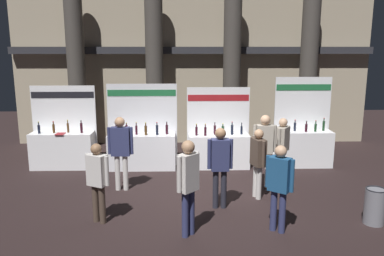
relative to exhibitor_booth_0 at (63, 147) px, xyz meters
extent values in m
plane|color=black|center=(3.80, -2.29, -0.61)|extent=(24.98, 24.98, 0.00)
cube|color=tan|center=(3.80, 3.02, 2.39)|extent=(12.49, 0.25, 6.01)
cube|color=#2D2D33|center=(3.80, 2.71, 2.69)|extent=(12.49, 0.20, 0.24)
cylinder|color=#423D38|center=(-0.03, 2.05, 2.17)|extent=(0.58, 0.58, 5.55)
cylinder|color=#423D38|center=(2.52, 2.05, 2.17)|extent=(0.58, 0.58, 5.55)
cylinder|color=#423D38|center=(5.08, 2.05, 2.17)|extent=(0.58, 0.58, 5.55)
cylinder|color=#423D38|center=(7.63, 2.05, 2.17)|extent=(0.58, 0.58, 5.55)
cube|color=white|center=(0.00, -0.05, -0.09)|extent=(1.75, 0.60, 1.03)
cube|color=white|center=(0.00, 0.29, 0.56)|extent=(1.83, 0.04, 2.33)
cube|color=black|center=(0.00, 0.27, 1.46)|extent=(1.78, 0.01, 0.18)
cylinder|color=black|center=(-0.59, -0.14, 0.54)|extent=(0.07, 0.07, 0.24)
cylinder|color=black|center=(-0.59, -0.14, 0.70)|extent=(0.03, 0.03, 0.08)
cylinder|color=gold|center=(-0.59, -0.14, 0.75)|extent=(0.03, 0.03, 0.02)
cylinder|color=#472D14|center=(-0.21, -0.07, 0.54)|extent=(0.07, 0.07, 0.24)
cylinder|color=#472D14|center=(-0.21, -0.07, 0.70)|extent=(0.03, 0.03, 0.07)
cylinder|color=red|center=(-0.21, -0.07, 0.75)|extent=(0.03, 0.03, 0.02)
cylinder|color=#472D14|center=(0.18, -0.02, 0.55)|extent=(0.06, 0.06, 0.26)
cylinder|color=#472D14|center=(0.18, -0.02, 0.73)|extent=(0.03, 0.03, 0.08)
cylinder|color=gold|center=(0.18, -0.02, 0.78)|extent=(0.03, 0.03, 0.02)
cylinder|color=black|center=(0.58, -0.08, 0.56)|extent=(0.07, 0.07, 0.28)
cylinder|color=black|center=(0.58, -0.08, 0.73)|extent=(0.03, 0.03, 0.06)
cylinder|color=black|center=(0.58, -0.08, 0.77)|extent=(0.03, 0.03, 0.02)
cube|color=maroon|center=(0.02, -0.23, 0.43)|extent=(0.24, 0.31, 0.01)
cube|color=white|center=(2.28, -0.18, -0.11)|extent=(1.90, 0.60, 1.00)
cube|color=white|center=(2.28, 0.16, 0.58)|extent=(1.99, 0.04, 2.39)
cube|color=#1E6638|center=(2.28, 0.14, 1.52)|extent=(1.94, 0.01, 0.18)
cylinder|color=black|center=(1.57, -0.19, 0.51)|extent=(0.06, 0.06, 0.24)
cylinder|color=black|center=(1.57, -0.19, 0.67)|extent=(0.03, 0.03, 0.07)
cylinder|color=black|center=(1.57, -0.19, 0.71)|extent=(0.03, 0.03, 0.02)
cylinder|color=black|center=(1.85, -0.14, 0.52)|extent=(0.07, 0.07, 0.25)
cylinder|color=black|center=(1.85, -0.14, 0.67)|extent=(0.03, 0.03, 0.06)
cylinder|color=gold|center=(1.85, -0.14, 0.71)|extent=(0.03, 0.03, 0.02)
cylinder|color=black|center=(2.13, -0.20, 0.51)|extent=(0.06, 0.06, 0.25)
cylinder|color=black|center=(2.13, -0.20, 0.68)|extent=(0.03, 0.03, 0.09)
cylinder|color=gold|center=(2.13, -0.20, 0.73)|extent=(0.03, 0.03, 0.02)
cylinder|color=#472D14|center=(2.41, -0.27, 0.52)|extent=(0.07, 0.07, 0.26)
cylinder|color=#472D14|center=(2.41, -0.27, 0.69)|extent=(0.03, 0.03, 0.08)
cylinder|color=gold|center=(2.41, -0.27, 0.74)|extent=(0.03, 0.03, 0.02)
cylinder|color=black|center=(2.72, -0.25, 0.53)|extent=(0.07, 0.07, 0.28)
cylinder|color=black|center=(2.72, -0.25, 0.70)|extent=(0.03, 0.03, 0.07)
cylinder|color=red|center=(2.72, -0.25, 0.74)|extent=(0.03, 0.03, 0.02)
cylinder|color=black|center=(2.99, -0.16, 0.52)|extent=(0.07, 0.07, 0.27)
cylinder|color=black|center=(2.99, -0.16, 0.69)|extent=(0.03, 0.03, 0.07)
cylinder|color=black|center=(2.99, -0.16, 0.73)|extent=(0.03, 0.03, 0.02)
cube|color=white|center=(4.47, -0.12, -0.13)|extent=(1.73, 0.60, 0.96)
cube|color=white|center=(4.47, 0.22, 0.53)|extent=(1.81, 0.04, 2.28)
cube|color=maroon|center=(4.47, 0.20, 1.37)|extent=(1.76, 0.01, 0.18)
cylinder|color=black|center=(3.82, -0.16, 0.47)|extent=(0.07, 0.07, 0.24)
cylinder|color=black|center=(3.82, -0.16, 0.62)|extent=(0.03, 0.03, 0.08)
cylinder|color=gold|center=(3.82, -0.16, 0.67)|extent=(0.03, 0.03, 0.02)
cylinder|color=black|center=(4.07, -0.20, 0.47)|extent=(0.07, 0.07, 0.25)
cylinder|color=black|center=(4.07, -0.20, 0.63)|extent=(0.03, 0.03, 0.08)
cylinder|color=gold|center=(4.07, -0.20, 0.68)|extent=(0.03, 0.03, 0.02)
cylinder|color=black|center=(4.35, -0.06, 0.48)|extent=(0.06, 0.06, 0.26)
cylinder|color=black|center=(4.35, -0.06, 0.64)|extent=(0.03, 0.03, 0.07)
cylinder|color=black|center=(4.35, -0.06, 0.69)|extent=(0.03, 0.03, 0.02)
cylinder|color=#19381E|center=(4.58, -0.04, 0.46)|extent=(0.07, 0.07, 0.24)
cylinder|color=#19381E|center=(4.58, -0.04, 0.61)|extent=(0.03, 0.03, 0.06)
cylinder|color=gold|center=(4.58, -0.04, 0.65)|extent=(0.03, 0.03, 0.02)
cylinder|color=black|center=(4.84, -0.08, 0.49)|extent=(0.07, 0.07, 0.28)
cylinder|color=black|center=(4.84, -0.08, 0.66)|extent=(0.03, 0.03, 0.08)
cylinder|color=red|center=(4.84, -0.08, 0.71)|extent=(0.03, 0.03, 0.02)
cylinder|color=black|center=(5.12, -0.05, 0.46)|extent=(0.06, 0.06, 0.23)
cylinder|color=black|center=(5.12, -0.05, 0.62)|extent=(0.03, 0.03, 0.09)
cylinder|color=black|center=(5.12, -0.05, 0.67)|extent=(0.03, 0.03, 0.02)
cube|color=white|center=(6.95, -0.04, -0.09)|extent=(1.56, 0.60, 1.03)
cube|color=white|center=(6.95, 0.30, 0.67)|extent=(1.64, 0.04, 2.56)
cube|color=#1E6638|center=(6.95, 0.28, 1.65)|extent=(1.60, 0.01, 0.18)
cylinder|color=#472D14|center=(6.39, -0.03, 0.56)|extent=(0.07, 0.07, 0.27)
cylinder|color=#472D14|center=(6.39, -0.03, 0.73)|extent=(0.03, 0.03, 0.06)
cylinder|color=black|center=(6.39, -0.03, 0.77)|extent=(0.03, 0.03, 0.02)
cylinder|color=black|center=(6.67, 0.00, 0.54)|extent=(0.07, 0.07, 0.24)
cylinder|color=black|center=(6.67, 0.00, 0.70)|extent=(0.03, 0.03, 0.07)
cylinder|color=red|center=(6.67, 0.00, 0.75)|extent=(0.03, 0.03, 0.02)
cylinder|color=black|center=(6.96, -0.12, 0.54)|extent=(0.07, 0.07, 0.22)
cylinder|color=black|center=(6.96, -0.12, 0.68)|extent=(0.03, 0.03, 0.07)
cylinder|color=black|center=(6.96, -0.12, 0.73)|extent=(0.03, 0.03, 0.02)
cylinder|color=#19381E|center=(7.24, -0.10, 0.54)|extent=(0.07, 0.07, 0.22)
cylinder|color=#19381E|center=(7.24, -0.10, 0.69)|extent=(0.03, 0.03, 0.08)
cylinder|color=red|center=(7.24, -0.10, 0.74)|extent=(0.03, 0.03, 0.02)
cylinder|color=#19381E|center=(7.51, 0.02, 0.56)|extent=(0.07, 0.07, 0.28)
cylinder|color=#19381E|center=(7.51, 0.02, 0.74)|extent=(0.03, 0.03, 0.08)
cylinder|color=red|center=(7.51, 0.02, 0.79)|extent=(0.03, 0.03, 0.02)
cylinder|color=slate|center=(7.16, -3.87, -0.26)|extent=(0.40, 0.40, 0.70)
torus|color=black|center=(7.16, -3.87, 0.10)|extent=(0.39, 0.39, 0.02)
cylinder|color=navy|center=(5.26, -4.20, -0.21)|extent=(0.12, 0.12, 0.80)
cylinder|color=navy|center=(5.12, -4.09, -0.21)|extent=(0.12, 0.12, 0.80)
cube|color=navy|center=(5.19, -4.15, 0.51)|extent=(0.44, 0.41, 0.64)
sphere|color=tan|center=(5.19, -4.15, 0.95)|extent=(0.22, 0.22, 0.22)
cylinder|color=navy|center=(5.38, -4.29, 0.53)|extent=(0.08, 0.08, 0.60)
cylinder|color=navy|center=(5.01, -4.00, 0.53)|extent=(0.08, 0.08, 0.60)
cylinder|color=silver|center=(5.51, -1.79, -0.17)|extent=(0.12, 0.12, 0.87)
cylinder|color=silver|center=(5.33, -1.76, -0.17)|extent=(0.12, 0.12, 0.87)
cube|color=#ADA393|center=(5.42, -1.78, 0.61)|extent=(0.42, 0.28, 0.69)
sphere|color=tan|center=(5.42, -1.78, 1.08)|extent=(0.24, 0.24, 0.24)
cylinder|color=#ADA393|center=(5.66, -1.80, 0.63)|extent=(0.08, 0.08, 0.66)
cylinder|color=#ADA393|center=(5.18, -1.75, 0.63)|extent=(0.08, 0.08, 0.66)
cylinder|color=maroon|center=(5.92, -1.38, -0.21)|extent=(0.12, 0.12, 0.80)
cylinder|color=maroon|center=(6.02, -1.23, -0.21)|extent=(0.12, 0.12, 0.80)
cube|color=#ADA393|center=(5.97, -1.31, 0.50)|extent=(0.45, 0.51, 0.63)
sphere|color=tan|center=(5.97, -1.31, 0.93)|extent=(0.22, 0.22, 0.22)
cylinder|color=#ADA393|center=(5.83, -1.53, 0.52)|extent=(0.08, 0.08, 0.60)
cylinder|color=#ADA393|center=(6.12, -1.08, 0.52)|extent=(0.08, 0.08, 0.60)
cylinder|color=silver|center=(5.15, -2.55, -0.22)|extent=(0.12, 0.12, 0.78)
cylinder|color=silver|center=(5.11, -2.39, -0.22)|extent=(0.12, 0.12, 0.78)
cube|color=#47382D|center=(5.13, -2.47, 0.47)|extent=(0.32, 0.45, 0.62)
sphere|color=tan|center=(5.13, -2.47, 0.89)|extent=(0.21, 0.21, 0.21)
cylinder|color=#47382D|center=(5.20, -2.71, 0.49)|extent=(0.08, 0.08, 0.58)
cylinder|color=#47382D|center=(5.06, -2.23, 0.49)|extent=(0.08, 0.08, 0.58)
cylinder|color=#23232D|center=(4.13, -3.02, -0.19)|extent=(0.12, 0.12, 0.85)
cylinder|color=#23232D|center=(4.30, -3.02, -0.19)|extent=(0.12, 0.12, 0.85)
cube|color=navy|center=(4.21, -3.02, 0.57)|extent=(0.38, 0.24, 0.67)
sphere|color=#8C6647|center=(4.21, -3.02, 1.03)|extent=(0.23, 0.23, 0.23)
cylinder|color=navy|center=(3.98, -3.03, 0.59)|extent=(0.08, 0.08, 0.64)
cylinder|color=navy|center=(4.44, -3.02, 0.59)|extent=(0.08, 0.08, 0.64)
cylinder|color=#47382D|center=(1.85, -3.71, -0.22)|extent=(0.12, 0.12, 0.77)
cylinder|color=#47382D|center=(1.70, -3.63, -0.22)|extent=(0.12, 0.12, 0.77)
cube|color=silver|center=(1.78, -3.67, 0.47)|extent=(0.44, 0.37, 0.61)
sphere|color=#8C6647|center=(1.78, -3.67, 0.89)|extent=(0.21, 0.21, 0.21)
cylinder|color=silver|center=(1.98, -3.78, 0.48)|extent=(0.08, 0.08, 0.58)
cylinder|color=silver|center=(1.57, -3.56, 0.48)|extent=(0.08, 0.08, 0.58)
cylinder|color=silver|center=(2.04, -1.88, -0.18)|extent=(0.12, 0.12, 0.87)
cylinder|color=silver|center=(1.85, -1.88, -0.18)|extent=(0.12, 0.12, 0.87)
cube|color=navy|center=(1.95, -1.88, 0.60)|extent=(0.44, 0.21, 0.69)
sphere|color=tan|center=(1.95, -1.88, 1.07)|extent=(0.24, 0.24, 0.24)
cylinder|color=navy|center=(2.21, -1.88, 0.62)|extent=(0.08, 0.08, 0.65)
cylinder|color=navy|center=(1.69, -1.88, 0.62)|extent=(0.08, 0.08, 0.65)
cylinder|color=navy|center=(3.46, -4.32, -0.18)|extent=(0.12, 0.12, 0.87)
cylinder|color=navy|center=(3.58, -4.20, -0.18)|extent=(0.12, 0.12, 0.87)
cube|color=silver|center=(3.52, -4.26, 0.60)|extent=(0.41, 0.41, 0.69)
sphere|color=tan|center=(3.52, -4.26, 1.07)|extent=(0.24, 0.24, 0.24)
cylinder|color=silver|center=(3.36, -4.43, 0.62)|extent=(0.08, 0.08, 0.65)
cylinder|color=silver|center=(3.68, -4.10, 0.62)|extent=(0.08, 0.08, 0.65)
camera|label=1|loc=(3.41, -10.84, 2.77)|focal=36.22mm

